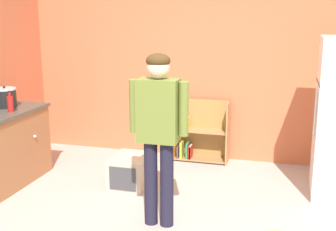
# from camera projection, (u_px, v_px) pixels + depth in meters

# --- Properties ---
(back_wall) EXTENTS (5.20, 0.06, 2.70)m
(back_wall) POSITION_uv_depth(u_px,v_px,m) (211.00, 63.00, 6.06)
(back_wall) COLOR #CE6943
(back_wall) RESTS_ON ground
(bookshelf) EXTENTS (0.80, 0.28, 0.85)m
(bookshelf) POSITION_uv_depth(u_px,v_px,m) (196.00, 135.00, 6.16)
(bookshelf) COLOR #AC784B
(bookshelf) RESTS_ON ground
(standing_person) EXTENTS (0.57, 0.22, 1.67)m
(standing_person) POSITION_uv_depth(u_px,v_px,m) (159.00, 124.00, 4.12)
(standing_person) COLOR #1E1C2E
(standing_person) RESTS_ON ground
(pet_carrier) EXTENTS (0.42, 0.55, 0.36)m
(pet_carrier) POSITION_uv_depth(u_px,v_px,m) (131.00, 171.00, 5.28)
(pet_carrier) COLOR beige
(pet_carrier) RESTS_ON ground
(crock_pot) EXTENTS (0.27, 0.27, 0.26)m
(crock_pot) POSITION_uv_depth(u_px,v_px,m) (5.00, 98.00, 5.36)
(crock_pot) COLOR black
(crock_pot) RESTS_ON kitchen_counter
(ketchup_bottle) EXTENTS (0.07, 0.07, 0.25)m
(ketchup_bottle) POSITION_uv_depth(u_px,v_px,m) (10.00, 103.00, 5.11)
(ketchup_bottle) COLOR red
(ketchup_bottle) RESTS_ON kitchen_counter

